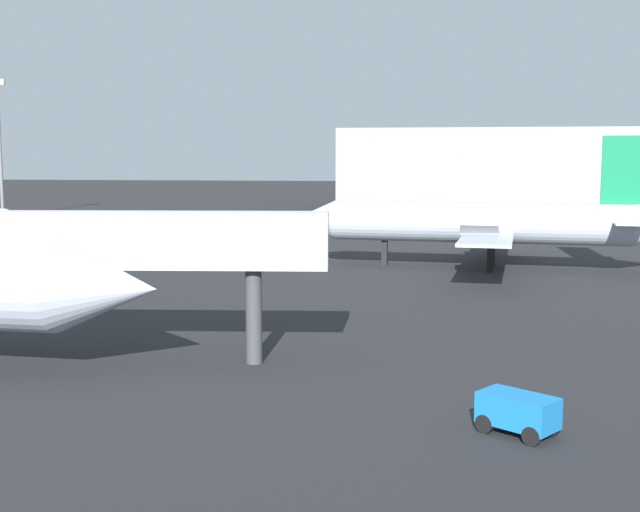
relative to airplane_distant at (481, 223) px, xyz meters
The scene contains 4 objects.
airplane_distant is the anchor object (origin of this frame).
jet_bridge 38.74m from the airplane_distant, 121.97° to the right, with size 23.40×4.67×6.70m.
baggage_cart 39.58m from the airplane_distant, 91.10° to the right, with size 2.70×2.46×1.30m.
terminal_building 81.69m from the airplane_distant, 80.48° to the left, with size 67.11×26.63×13.66m, color #999EA3.
Camera 1 is at (0.95, -12.97, 8.73)m, focal length 45.41 mm.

